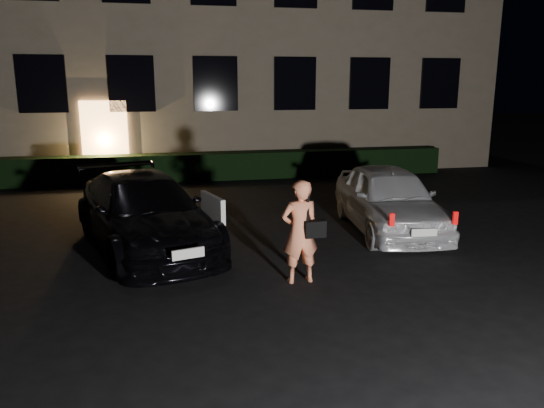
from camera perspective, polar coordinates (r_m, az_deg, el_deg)
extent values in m
plane|color=black|center=(7.28, 3.52, -12.07)|extent=(80.00, 80.00, 0.00)
cube|color=#766C54|center=(21.61, -7.45, 20.74)|extent=(20.00, 8.00, 12.00)
cube|color=#EEA35C|center=(17.47, -17.50, 6.45)|extent=(1.40, 0.10, 2.50)
cube|color=black|center=(17.62, -23.52, 11.75)|extent=(1.40, 0.10, 1.70)
cube|color=black|center=(17.30, -14.87, 12.38)|extent=(1.40, 0.10, 1.70)
cube|color=black|center=(17.37, -6.07, 12.73)|extent=(1.40, 0.10, 1.70)
cube|color=black|center=(17.83, 2.48, 12.80)|extent=(1.40, 0.10, 1.70)
cube|color=black|center=(18.64, 10.45, 12.62)|extent=(1.40, 0.10, 1.70)
cube|color=black|center=(19.76, 17.62, 12.25)|extent=(1.40, 0.10, 1.70)
cube|color=black|center=(17.15, -5.72, 4.09)|extent=(15.00, 0.70, 0.85)
imported|color=black|center=(10.21, -13.59, -0.89)|extent=(3.18, 5.08, 1.37)
cube|color=white|center=(9.68, -6.39, -0.37)|extent=(0.36, 0.97, 0.46)
cube|color=silver|center=(7.97, -9.02, -5.28)|extent=(0.49, 0.18, 0.15)
imported|color=silver|center=(11.36, 12.44, 0.57)|extent=(2.02, 4.18, 1.37)
cube|color=red|center=(9.39, 12.77, -1.67)|extent=(0.09, 0.06, 0.23)
cube|color=red|center=(9.81, 19.12, -1.44)|extent=(0.09, 0.06, 0.23)
cube|color=silver|center=(9.60, 16.04, -2.95)|extent=(0.46, 0.09, 0.14)
imported|color=#F6865B|center=(8.21, 3.01, -2.99)|extent=(0.62, 0.43, 1.64)
cube|color=black|center=(8.16, 4.62, -2.68)|extent=(0.34, 0.17, 0.26)
cube|color=black|center=(8.06, 3.84, -0.14)|extent=(0.04, 0.06, 0.51)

